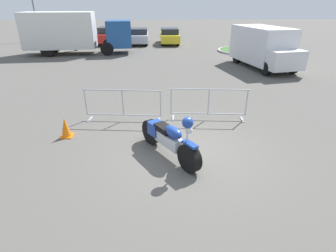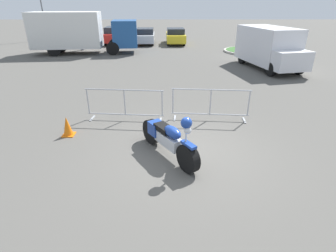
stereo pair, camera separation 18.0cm
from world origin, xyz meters
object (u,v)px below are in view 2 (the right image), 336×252
(crowd_barrier_near, at_px, (125,104))
(parked_car_silver, at_px, (145,36))
(crowd_barrier_far, at_px, (210,104))
(delivery_van, at_px, (269,47))
(box_truck, at_px, (79,31))
(parked_car_tan, at_px, (55,35))
(parked_car_yellow, at_px, (175,36))
(street_lamp, at_px, (41,1))
(parked_car_white, at_px, (85,36))
(motorcycle, at_px, (168,138))
(pedestrian, at_px, (81,39))
(parked_car_red, at_px, (116,35))
(traffic_cone, at_px, (67,126))

(crowd_barrier_near, xyz_separation_m, parked_car_silver, (-0.62, 17.99, 0.16))
(crowd_barrier_far, relative_size, parked_car_silver, 0.61)
(delivery_van, bearing_deg, box_truck, -123.86)
(parked_car_tan, distance_m, parked_car_yellow, 11.47)
(delivery_van, height_order, street_lamp, street_lamp)
(parked_car_white, bearing_deg, delivery_van, -127.91)
(parked_car_white, bearing_deg, street_lamp, 56.41)
(motorcycle, bearing_deg, crowd_barrier_far, 115.09)
(crowd_barrier_far, xyz_separation_m, parked_car_yellow, (-0.56, 17.94, 0.16))
(pedestrian, bearing_deg, parked_car_red, 100.20)
(parked_car_silver, bearing_deg, parked_car_red, 81.76)
(parked_car_yellow, relative_size, street_lamp, 0.74)
(motorcycle, xyz_separation_m, box_truck, (-6.58, 15.03, 1.13))
(box_truck, distance_m, delivery_van, 13.53)
(parked_car_tan, relative_size, street_lamp, 0.79)
(parked_car_silver, bearing_deg, street_lamp, 72.64)
(crowd_barrier_near, distance_m, pedestrian, 15.38)
(box_truck, relative_size, parked_car_yellow, 1.87)
(parked_car_red, height_order, traffic_cone, parked_car_red)
(parked_car_white, relative_size, parked_car_red, 0.93)
(delivery_van, relative_size, parked_car_white, 1.26)
(box_truck, xyz_separation_m, parked_car_red, (1.69, 5.58, -0.86))
(traffic_cone, bearing_deg, motorcycle, -21.42)
(box_truck, relative_size, delivery_van, 1.49)
(crowd_barrier_far, bearing_deg, street_lamp, 123.66)
(crowd_barrier_far, relative_size, parked_car_white, 0.61)
(crowd_barrier_near, relative_size, parked_car_silver, 0.61)
(crowd_barrier_near, bearing_deg, parked_car_white, 109.45)
(parked_car_red, distance_m, traffic_cone, 19.55)
(crowd_barrier_near, relative_size, pedestrian, 1.52)
(crowd_barrier_near, distance_m, parked_car_yellow, 18.08)
(delivery_van, bearing_deg, parked_car_silver, -154.08)
(delivery_van, xyz_separation_m, traffic_cone, (-8.95, -8.86, -0.95))
(crowd_barrier_far, relative_size, street_lamp, 0.45)
(crowd_barrier_near, relative_size, traffic_cone, 4.34)
(motorcycle, relative_size, traffic_cone, 3.51)
(parked_car_red, bearing_deg, parked_car_silver, -98.24)
(motorcycle, relative_size, delivery_van, 0.39)
(crowd_barrier_far, xyz_separation_m, parked_car_tan, (-12.03, 18.24, 0.20))
(motorcycle, bearing_deg, parked_car_yellow, 144.50)
(traffic_cone, height_order, street_lamp, street_lamp)
(delivery_van, distance_m, parked_car_yellow, 11.42)
(parked_car_silver, xyz_separation_m, traffic_cone, (-0.94, -19.10, -0.43))
(box_truck, height_order, parked_car_red, box_truck)
(crowd_barrier_near, relative_size, delivery_van, 0.48)
(parked_car_silver, height_order, pedestrian, pedestrian)
(parked_car_tan, relative_size, parked_car_white, 1.06)
(crowd_barrier_near, xyz_separation_m, pedestrian, (-5.59, 14.33, 0.36))
(parked_car_silver, distance_m, parked_car_yellow, 2.87)
(parked_car_red, bearing_deg, crowd_barrier_far, -162.33)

